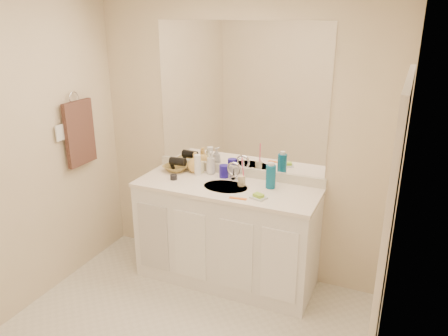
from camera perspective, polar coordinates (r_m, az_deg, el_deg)
name	(u,v)px	position (r m, az deg, el deg)	size (l,w,h in m)	color
wall_back	(239,140)	(3.70, 2.03, 3.74)	(2.60, 0.02, 2.40)	beige
wall_right	(391,238)	(2.25, 20.99, -8.56)	(0.02, 2.60, 2.40)	beige
vanity_cabinet	(226,235)	(3.76, 0.31, -8.77)	(1.50, 0.55, 0.85)	white
countertop	(226,187)	(3.57, 0.32, -2.55)	(1.52, 0.57, 0.03)	white
backsplash	(238,171)	(3.78, 1.89, -0.41)	(1.52, 0.03, 0.08)	silver
sink_basin	(225,188)	(3.55, 0.19, -2.61)	(0.37, 0.37, 0.02)	beige
faucet	(234,173)	(3.68, 1.31, -0.68)	(0.02, 0.02, 0.11)	silver
mirror	(240,97)	(3.62, 2.06, 9.21)	(1.48, 0.01, 1.20)	white
blue_mug	(224,171)	(3.73, -0.01, -0.42)	(0.08, 0.08, 0.11)	#2117A2
tan_cup	(242,181)	(3.56, 2.30, -1.68)	(0.06, 0.06, 0.08)	beige
toothbrush	(243,168)	(3.52, 2.48, -0.05)	(0.01, 0.01, 0.19)	#F23F6A
mouthwash_bottle	(271,177)	(3.51, 6.13, -1.13)	(0.08, 0.08, 0.19)	#0A5A81
soap_dish	(258,198)	(3.34, 4.51, -3.88)	(0.11, 0.09, 0.01)	silver
green_soap	(258,195)	(3.33, 4.52, -3.60)	(0.07, 0.05, 0.03)	#90C931
orange_comb	(238,198)	(3.32, 1.84, -3.98)	(0.14, 0.03, 0.01)	orange
dark_jar	(174,177)	(3.71, -6.59, -1.20)	(0.06, 0.06, 0.04)	black
extra_white_bottle	(198,165)	(3.78, -3.48, 0.42)	(0.06, 0.06, 0.18)	white
soap_bottle_white	(211,163)	(3.80, -1.73, 0.69)	(0.08, 0.08, 0.20)	silver
soap_bottle_cream	(198,164)	(3.83, -3.38, 0.48)	(0.07, 0.07, 0.16)	#F5F4C8
soap_bottle_yellow	(195,162)	(3.85, -3.75, 0.75)	(0.14, 0.14, 0.18)	#E5B659
wicker_basket	(176,168)	(3.92, -6.28, 0.01)	(0.22, 0.22, 0.05)	olive
hair_dryer	(178,161)	(3.88, -6.05, 0.85)	(0.07, 0.07, 0.14)	black
towel_ring	(74,98)	(3.86, -19.03, 8.67)	(0.11, 0.11, 0.01)	silver
hand_towel	(80,133)	(3.91, -18.33, 4.35)	(0.04, 0.32, 0.55)	black
switch_plate	(60,133)	(3.77, -20.65, 4.33)	(0.01, 0.09, 0.13)	white
door	(377,309)	(2.10, 19.38, -17.03)	(0.02, 0.82, 2.00)	white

